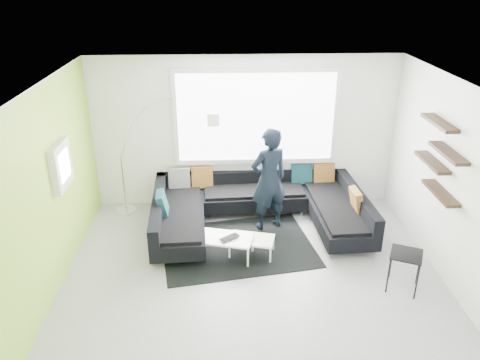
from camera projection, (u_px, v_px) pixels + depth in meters
name	position (u px, v px, depth m)	size (l,w,h in m)	color
ground	(253.00, 279.00, 6.81)	(5.50, 5.50, 0.00)	gray
room_shell	(257.00, 159.00, 6.24)	(5.54, 5.04, 2.82)	white
sectional_sofa	(259.00, 211.00, 8.01)	(3.67, 2.38, 0.77)	black
rug	(237.00, 246.00, 7.60)	(2.39, 1.74, 0.01)	black
coffee_table	(239.00, 246.00, 7.30)	(1.07, 0.62, 0.35)	white
arc_lamp	(120.00, 158.00, 8.27)	(1.99, 0.84, 2.12)	white
side_table	(404.00, 271.00, 6.51)	(0.42, 0.42, 0.57)	black
person	(269.00, 180.00, 7.81)	(0.78, 0.66, 1.81)	black
laptop	(231.00, 239.00, 7.12)	(0.39, 0.37, 0.03)	black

